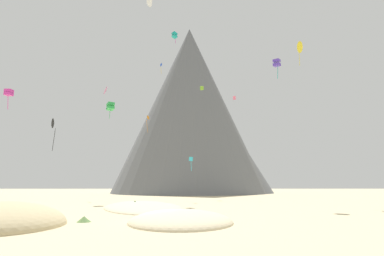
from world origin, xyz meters
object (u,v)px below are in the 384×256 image
kite_black_mid (53,124)px  kite_yellow_high (299,47)px  kite_white_high (149,2)px  kite_pink_high (106,91)px  rock_massif (197,118)px  kite_indigo_mid (277,63)px  kite_green_mid (110,106)px  bush_far_right (45,207)px  kite_blue_high (161,66)px  kite_rainbow_mid (234,98)px  kite_magenta_mid (9,93)px  kite_teal_high (175,35)px  bush_low_patch (84,219)px  kite_orange_mid (148,120)px  bush_near_left (135,204)px  kite_cyan_low (191,161)px  kite_lime_high (202,88)px

kite_black_mid → kite_yellow_high: 51.04m
kite_white_high → kite_black_mid: 31.66m
kite_black_mid → kite_pink_high: bearing=-44.5°
rock_massif → kite_white_high: bearing=-100.3°
kite_indigo_mid → kite_green_mid: bearing=18.6°
bush_far_right → rock_massif: 87.65m
kite_yellow_high → kite_blue_high: bearing=-83.2°
kite_green_mid → kite_rainbow_mid: bearing=176.9°
kite_blue_high → kite_indigo_mid: (23.86, -32.92, -11.75)m
bush_far_right → kite_magenta_mid: bearing=154.5°
kite_teal_high → rock_massif: bearing=-48.6°
kite_pink_high → bush_low_patch: bearing=164.9°
rock_massif → kite_magenta_mid: size_ratio=21.79×
kite_yellow_high → kite_magenta_mid: bearing=-32.9°
bush_low_patch → kite_orange_mid: bearing=91.8°
bush_near_left → kite_indigo_mid: 34.85m
kite_orange_mid → bush_near_left: bearing=-106.3°
kite_rainbow_mid → kite_yellow_high: size_ratio=0.20×
kite_blue_high → kite_magenta_mid: bearing=-20.4°
rock_massif → kite_pink_high: size_ratio=29.44×
kite_cyan_low → kite_yellow_high: bearing=24.6°
kite_magenta_mid → kite_teal_high: bearing=-139.8°
kite_magenta_mid → kite_black_mid: (5.41, 5.73, -4.23)m
kite_lime_high → kite_cyan_low: kite_lime_high is taller
bush_far_right → bush_near_left: bearing=14.0°
kite_magenta_mid → kite_teal_high: size_ratio=1.15×
kite_pink_high → kite_teal_high: (18.26, -7.81, 11.90)m
kite_teal_high → kite_green_mid: kite_teal_high is taller
bush_low_patch → kite_cyan_low: bearing=73.0°
bush_far_right → kite_indigo_mid: kite_indigo_mid is taller
kite_green_mid → rock_massif: bearing=-141.2°
kite_green_mid → kite_white_high: size_ratio=1.54×
kite_indigo_mid → kite_blue_high: bearing=-17.6°
kite_cyan_low → kite_orange_mid: 32.12m
kite_teal_high → kite_yellow_high: 29.84m
kite_teal_high → kite_black_mid: 36.55m
kite_pink_high → kite_green_mid: (5.39, -16.14, -8.14)m
rock_massif → kite_indigo_mid: rock_massif is taller
kite_white_high → kite_black_mid: size_ratio=0.37×
bush_far_right → kite_lime_high: 56.30m
kite_white_high → kite_magenta_mid: bearing=-42.9°
kite_rainbow_mid → kite_yellow_high: kite_yellow_high is taller
kite_pink_high → kite_yellow_high: bearing=-141.3°
bush_low_patch → kite_cyan_low: (10.52, 34.37, 7.96)m
bush_low_patch → kite_indigo_mid: kite_indigo_mid is taller
kite_rainbow_mid → kite_black_mid: (-36.90, -24.10, -11.54)m
bush_near_left → kite_orange_mid: size_ratio=0.28×
bush_far_right → kite_green_mid: 26.57m
kite_rainbow_mid → rock_massif: bearing=-29.6°
kite_pink_high → bush_near_left: bearing=175.2°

